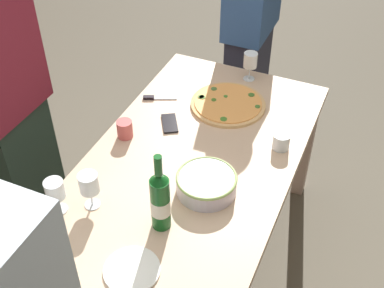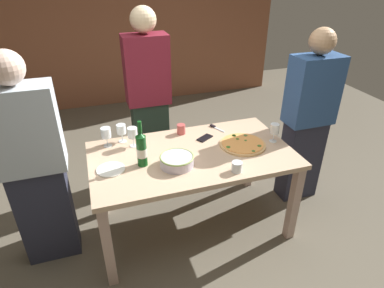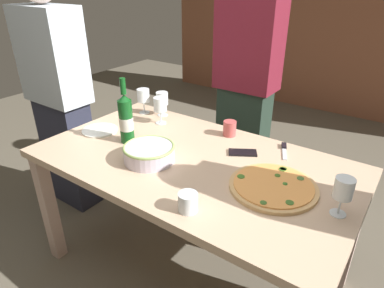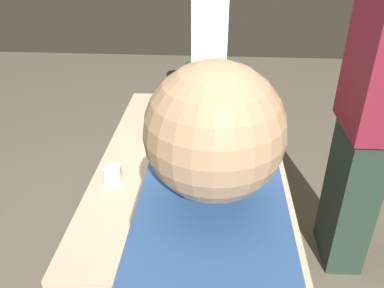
% 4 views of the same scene
% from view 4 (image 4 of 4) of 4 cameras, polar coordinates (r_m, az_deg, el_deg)
% --- Properties ---
extents(ground_plane, '(8.00, 8.00, 0.00)m').
position_cam_4_polar(ground_plane, '(2.46, -0.00, -16.99)').
color(ground_plane, '#5F5849').
extents(dining_table, '(1.60, 0.90, 0.75)m').
position_cam_4_polar(dining_table, '(2.03, -0.00, -4.29)').
color(dining_table, '#CDAB8A').
rests_on(dining_table, ground).
extents(pizza, '(0.38, 0.38, 0.02)m').
position_cam_4_polar(pizza, '(1.62, -1.38, -10.03)').
color(pizza, tan).
rests_on(pizza, dining_table).
extents(serving_bowl, '(0.26, 0.26, 0.08)m').
position_cam_4_polar(serving_bowl, '(2.11, -3.41, 1.46)').
color(serving_bowl, silver).
rests_on(serving_bowl, dining_table).
extents(wine_bottle, '(0.08, 0.08, 0.36)m').
position_cam_4_polar(wine_bottle, '(2.27, -0.48, 6.35)').
color(wine_bottle, '#114C1A').
rests_on(wine_bottle, dining_table).
extents(wine_glass_near_pizza, '(0.07, 0.07, 0.16)m').
position_cam_4_polar(wine_glass_near_pizza, '(1.35, -3.35, -14.12)').
color(wine_glass_near_pizza, white).
rests_on(wine_glass_near_pizza, dining_table).
extents(wine_glass_by_bottle, '(0.08, 0.08, 0.17)m').
position_cam_4_polar(wine_glass_by_bottle, '(2.29, 7.19, 5.89)').
color(wine_glass_by_bottle, white).
rests_on(wine_glass_by_bottle, dining_table).
extents(wine_glass_far_left, '(0.08, 0.08, 0.16)m').
position_cam_4_polar(wine_glass_far_left, '(2.49, 8.60, 7.70)').
color(wine_glass_far_left, white).
rests_on(wine_glass_far_left, dining_table).
extents(wine_glass_far_right, '(0.08, 0.08, 0.16)m').
position_cam_4_polar(wine_glass_far_right, '(2.38, 9.71, 6.26)').
color(wine_glass_far_right, white).
rests_on(wine_glass_far_right, dining_table).
extents(cup_amber, '(0.08, 0.08, 0.08)m').
position_cam_4_polar(cup_amber, '(1.82, -11.43, -4.43)').
color(cup_amber, white).
rests_on(cup_amber, dining_table).
extents(cup_ceramic, '(0.07, 0.07, 0.09)m').
position_cam_4_polar(cup_ceramic, '(1.95, 10.26, -1.56)').
color(cup_ceramic, '#BD4F4D').
rests_on(cup_ceramic, dining_table).
extents(side_plate, '(0.21, 0.21, 0.01)m').
position_cam_4_polar(side_plate, '(2.54, 0.00, 5.78)').
color(side_plate, white).
rests_on(side_plate, dining_table).
extents(cell_phone, '(0.16, 0.13, 0.01)m').
position_cam_4_polar(cell_phone, '(1.82, 5.85, -5.19)').
color(cell_phone, black).
rests_on(cell_phone, dining_table).
extents(pizza_knife, '(0.09, 0.17, 0.02)m').
position_cam_4_polar(pizza_knife, '(1.71, 11.37, -8.42)').
color(pizza_knife, silver).
rests_on(pizza_knife, dining_table).
extents(person_host, '(0.45, 0.24, 1.64)m').
position_cam_4_polar(person_host, '(2.99, 2.54, 11.05)').
color(person_host, '#272A3B').
rests_on(person_host, ground).
extents(person_guest_left, '(0.41, 0.24, 1.75)m').
position_cam_4_polar(person_guest_left, '(2.18, 24.00, 2.82)').
color(person_guest_left, '#213227').
rests_on(person_guest_left, ground).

